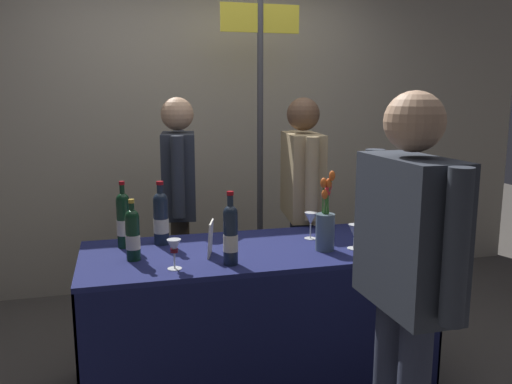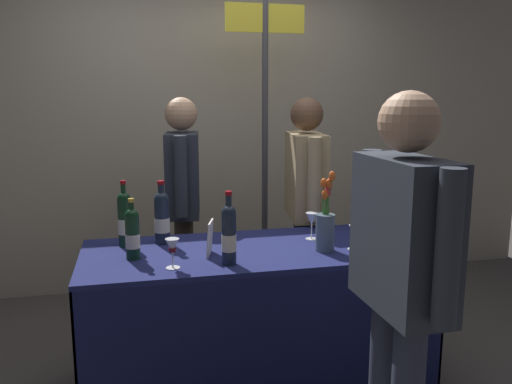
{
  "view_description": "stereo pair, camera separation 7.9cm",
  "coord_description": "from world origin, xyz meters",
  "px_view_note": "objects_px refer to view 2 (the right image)",
  "views": [
    {
      "loc": [
        -0.68,
        -2.57,
        1.57
      ],
      "look_at": [
        0.0,
        0.0,
        1.07
      ],
      "focal_mm": 36.95,
      "sensor_mm": 36.0,
      "label": 1
    },
    {
      "loc": [
        -0.6,
        -2.59,
        1.57
      ],
      "look_at": [
        0.0,
        0.0,
        1.07
      ],
      "focal_mm": 36.95,
      "sensor_mm": 36.0,
      "label": 2
    }
  ],
  "objects_px": {
    "tasting_table": "(256,291)",
    "display_bottle_0": "(374,223)",
    "wine_glass_near_vendor": "(172,247)",
    "vendor_presenter": "(183,194)",
    "wine_glass_mid": "(312,220)",
    "taster_foreground_right": "(401,266)",
    "wine_glass_near_taster": "(355,233)",
    "booth_signpost": "(265,119)",
    "flower_vase": "(325,225)",
    "featured_wine_bottle": "(132,233)"
  },
  "relations": [
    {
      "from": "wine_glass_near_taster",
      "to": "booth_signpost",
      "type": "distance_m",
      "value": 1.38
    },
    {
      "from": "tasting_table",
      "to": "featured_wine_bottle",
      "type": "relative_size",
      "value": 5.93
    },
    {
      "from": "tasting_table",
      "to": "display_bottle_0",
      "type": "xyz_separation_m",
      "value": [
        0.6,
        -0.13,
        0.37
      ]
    },
    {
      "from": "featured_wine_bottle",
      "to": "tasting_table",
      "type": "bearing_deg",
      "value": 3.76
    },
    {
      "from": "display_bottle_0",
      "to": "flower_vase",
      "type": "bearing_deg",
      "value": 179.2
    },
    {
      "from": "display_bottle_0",
      "to": "wine_glass_near_vendor",
      "type": "distance_m",
      "value": 1.06
    },
    {
      "from": "tasting_table",
      "to": "wine_glass_near_taster",
      "type": "xyz_separation_m",
      "value": [
        0.49,
        -0.14,
        0.33
      ]
    },
    {
      "from": "taster_foreground_right",
      "to": "featured_wine_bottle",
      "type": "bearing_deg",
      "value": 46.96
    },
    {
      "from": "featured_wine_bottle",
      "to": "taster_foreground_right",
      "type": "height_order",
      "value": "taster_foreground_right"
    },
    {
      "from": "tasting_table",
      "to": "flower_vase",
      "type": "bearing_deg",
      "value": -20.05
    },
    {
      "from": "featured_wine_bottle",
      "to": "vendor_presenter",
      "type": "relative_size",
      "value": 0.19
    },
    {
      "from": "vendor_presenter",
      "to": "booth_signpost",
      "type": "distance_m",
      "value": 0.83
    },
    {
      "from": "tasting_table",
      "to": "wine_glass_near_vendor",
      "type": "height_order",
      "value": "wine_glass_near_vendor"
    },
    {
      "from": "tasting_table",
      "to": "display_bottle_0",
      "type": "distance_m",
      "value": 0.72
    },
    {
      "from": "wine_glass_mid",
      "to": "taster_foreground_right",
      "type": "height_order",
      "value": "taster_foreground_right"
    },
    {
      "from": "featured_wine_bottle",
      "to": "wine_glass_mid",
      "type": "height_order",
      "value": "featured_wine_bottle"
    },
    {
      "from": "wine_glass_near_taster",
      "to": "booth_signpost",
      "type": "bearing_deg",
      "value": 97.52
    },
    {
      "from": "flower_vase",
      "to": "vendor_presenter",
      "type": "xyz_separation_m",
      "value": [
        -0.63,
        0.98,
        0.01
      ]
    },
    {
      "from": "featured_wine_bottle",
      "to": "flower_vase",
      "type": "bearing_deg",
      "value": -4.85
    },
    {
      "from": "tasting_table",
      "to": "booth_signpost",
      "type": "bearing_deg",
      "value": 73.71
    },
    {
      "from": "booth_signpost",
      "to": "flower_vase",
      "type": "bearing_deg",
      "value": -89.54
    },
    {
      "from": "featured_wine_bottle",
      "to": "wine_glass_near_taster",
      "type": "height_order",
      "value": "featured_wine_bottle"
    },
    {
      "from": "wine_glass_near_vendor",
      "to": "vendor_presenter",
      "type": "bearing_deg",
      "value": 82.02
    },
    {
      "from": "wine_glass_near_vendor",
      "to": "wine_glass_mid",
      "type": "height_order",
      "value": "wine_glass_mid"
    },
    {
      "from": "display_bottle_0",
      "to": "wine_glass_near_vendor",
      "type": "xyz_separation_m",
      "value": [
        -1.05,
        -0.1,
        -0.03
      ]
    },
    {
      "from": "display_bottle_0",
      "to": "tasting_table",
      "type": "bearing_deg",
      "value": 168.13
    },
    {
      "from": "tasting_table",
      "to": "display_bottle_0",
      "type": "relative_size",
      "value": 5.69
    },
    {
      "from": "display_bottle_0",
      "to": "flower_vase",
      "type": "distance_m",
      "value": 0.27
    },
    {
      "from": "wine_glass_near_vendor",
      "to": "wine_glass_near_taster",
      "type": "height_order",
      "value": "wine_glass_near_vendor"
    },
    {
      "from": "display_bottle_0",
      "to": "vendor_presenter",
      "type": "distance_m",
      "value": 1.34
    },
    {
      "from": "tasting_table",
      "to": "featured_wine_bottle",
      "type": "height_order",
      "value": "featured_wine_bottle"
    },
    {
      "from": "wine_glass_near_taster",
      "to": "flower_vase",
      "type": "relative_size",
      "value": 0.31
    },
    {
      "from": "flower_vase",
      "to": "wine_glass_near_taster",
      "type": "bearing_deg",
      "value": -5.82
    },
    {
      "from": "taster_foreground_right",
      "to": "booth_signpost",
      "type": "height_order",
      "value": "booth_signpost"
    },
    {
      "from": "display_bottle_0",
      "to": "wine_glass_near_taster",
      "type": "xyz_separation_m",
      "value": [
        -0.11,
        -0.01,
        -0.04
      ]
    },
    {
      "from": "taster_foreground_right",
      "to": "booth_signpost",
      "type": "bearing_deg",
      "value": -0.48
    },
    {
      "from": "tasting_table",
      "to": "taster_foreground_right",
      "type": "distance_m",
      "value": 1.06
    },
    {
      "from": "taster_foreground_right",
      "to": "wine_glass_mid",
      "type": "bearing_deg",
      "value": -1.1
    },
    {
      "from": "wine_glass_near_vendor",
      "to": "wine_glass_near_taster",
      "type": "distance_m",
      "value": 0.95
    },
    {
      "from": "wine_glass_near_taster",
      "to": "vendor_presenter",
      "type": "bearing_deg",
      "value": 128.31
    },
    {
      "from": "wine_glass_near_vendor",
      "to": "flower_vase",
      "type": "height_order",
      "value": "flower_vase"
    },
    {
      "from": "wine_glass_mid",
      "to": "booth_signpost",
      "type": "xyz_separation_m",
      "value": [
        -0.01,
        1.02,
        0.51
      ]
    },
    {
      "from": "wine_glass_mid",
      "to": "wine_glass_near_vendor",
      "type": "bearing_deg",
      "value": -157.51
    },
    {
      "from": "taster_foreground_right",
      "to": "wine_glass_near_vendor",
      "type": "bearing_deg",
      "value": 47.86
    },
    {
      "from": "vendor_presenter",
      "to": "flower_vase",
      "type": "bearing_deg",
      "value": 40.52
    },
    {
      "from": "tasting_table",
      "to": "vendor_presenter",
      "type": "distance_m",
      "value": 0.99
    },
    {
      "from": "tasting_table",
      "to": "wine_glass_near_taster",
      "type": "relative_size",
      "value": 13.76
    },
    {
      "from": "wine_glass_near_vendor",
      "to": "vendor_presenter",
      "type": "distance_m",
      "value": 1.1
    },
    {
      "from": "tasting_table",
      "to": "flower_vase",
      "type": "xyz_separation_m",
      "value": [
        0.34,
        -0.12,
        0.37
      ]
    },
    {
      "from": "wine_glass_near_taster",
      "to": "tasting_table",
      "type": "bearing_deg",
      "value": 164.27
    }
  ]
}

